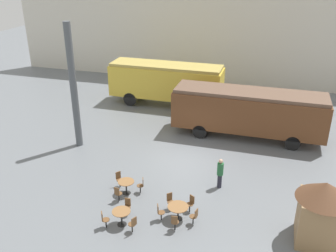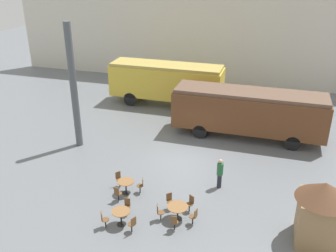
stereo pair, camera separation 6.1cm
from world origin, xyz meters
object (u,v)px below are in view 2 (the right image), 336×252
passenger_coach_vintage (166,81)px  cafe_table_mid (126,184)px  cafe_chair_0 (104,219)px  visitor_person (220,172)px  passenger_coach_wooden (248,110)px  cafe_table_near (121,214)px  ticket_kiosk (321,210)px  cafe_table_far (178,209)px

passenger_coach_vintage → cafe_table_mid: 13.25m
cafe_chair_0 → visitor_person: bearing=14.2°
passenger_coach_wooden → cafe_table_near: 12.17m
passenger_coach_wooden → ticket_kiosk: bearing=-67.6°
cafe_table_mid → passenger_coach_vintage: bearing=97.7°
passenger_coach_wooden → visitor_person: 6.93m
cafe_table_near → cafe_chair_0: size_ratio=0.99×
passenger_coach_wooden → passenger_coach_vintage: bearing=149.0°
cafe_table_mid → passenger_coach_wooden: bearing=58.8°
passenger_coach_wooden → ticket_kiosk: passenger_coach_wooden is taller
cafe_table_mid → cafe_chair_0: bearing=-88.2°
cafe_table_far → cafe_chair_0: cafe_chair_0 is taller
cafe_table_near → cafe_chair_0: cafe_chair_0 is taller
cafe_table_far → cafe_chair_0: bearing=-152.6°
passenger_coach_wooden → visitor_person: size_ratio=5.88×
passenger_coach_vintage → ticket_kiosk: passenger_coach_vintage is taller
cafe_table_near → cafe_table_far: bearing=25.8°
passenger_coach_vintage → cafe_table_far: 15.20m
cafe_table_far → ticket_kiosk: size_ratio=0.33×
cafe_table_mid → cafe_table_far: 3.39m
passenger_coach_vintage → visitor_person: (6.37, -11.08, -1.14)m
cafe_chair_0 → passenger_coach_vintage: bearing=64.0°
passenger_coach_wooden → cafe_table_mid: size_ratio=11.79×
passenger_coach_vintage → visitor_person: bearing=-60.1°
cafe_table_near → ticket_kiosk: (8.59, 1.45, 1.07)m
passenger_coach_vintage → visitor_person: passenger_coach_vintage is taller
passenger_coach_vintage → cafe_chair_0: 16.08m
cafe_table_far → ticket_kiosk: ticket_kiosk is taller
passenger_coach_vintage → cafe_table_far: (4.93, -14.30, -1.49)m
ticket_kiosk → passenger_coach_vintage: bearing=128.4°
cafe_table_near → visitor_person: (3.83, 4.38, 0.34)m
cafe_table_near → ticket_kiosk: bearing=9.6°
cafe_table_near → cafe_table_mid: 2.53m
cafe_table_mid → visitor_person: bearing=23.2°
cafe_table_mid → cafe_table_far: cafe_table_mid is taller
passenger_coach_vintage → cafe_table_mid: bearing=-82.3°
passenger_coach_vintage → cafe_table_near: size_ratio=10.71×
passenger_coach_wooden → cafe_table_mid: 10.37m
cafe_table_mid → ticket_kiosk: (9.35, -0.97, 1.10)m
ticket_kiosk → cafe_chair_0: bearing=-168.5°
passenger_coach_vintage → visitor_person: 12.83m
passenger_coach_vintage → passenger_coach_wooden: bearing=-31.0°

